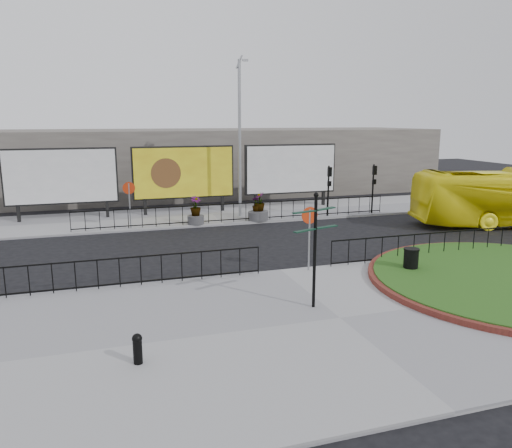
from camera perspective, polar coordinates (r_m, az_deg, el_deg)
name	(u,v)px	position (r m, az deg, el deg)	size (l,w,h in m)	color
ground	(280,272)	(19.39, 2.81, -5.56)	(90.00, 90.00, 0.00)	black
pavement_near	(340,320)	(15.07, 9.56, -10.73)	(30.00, 10.00, 0.12)	gray
pavement_far	(212,215)	(30.57, -5.04, 1.03)	(44.00, 6.00, 0.12)	gray
railing_near_left	(120,272)	(17.79, -15.33, -5.34)	(10.00, 0.10, 1.10)	black
railing_near_right	(429,245)	(22.02, 19.19, -2.28)	(9.00, 0.10, 1.10)	black
railing_far	(240,212)	(28.12, -1.86, 1.37)	(18.00, 0.10, 1.10)	black
speed_sign_far	(129,195)	(27.04, -14.29, 3.26)	(0.64, 0.07, 2.47)	gray
speed_sign_near	(309,224)	(18.91, 6.13, -0.06)	(0.64, 0.07, 2.47)	gray
billboard_left	(61,177)	(30.52, -21.37, 5.06)	(6.20, 0.31, 4.10)	black
billboard_mid	(184,173)	(30.86, -8.25, 5.82)	(6.20, 0.31, 4.10)	black
billboard_right	(291,169)	(32.73, 3.99, 6.26)	(6.20, 0.31, 4.10)	black
lamp_post	(240,136)	(29.44, -1.87, 9.99)	(0.74, 0.18, 9.23)	gray
signal_pole_a	(329,183)	(29.88, 8.33, 4.65)	(0.22, 0.26, 3.00)	black
signal_pole_b	(374,181)	(31.30, 13.30, 4.79)	(0.22, 0.26, 3.00)	black
building_backdrop	(184,162)	(39.99, -8.27, 7.05)	(40.00, 10.00, 5.00)	slate
fingerpost_sign	(315,239)	(15.10, 6.76, -1.72)	(1.65, 0.78, 3.58)	black
bollard	(137,347)	(12.46, -13.39, -13.54)	(0.24, 0.24, 0.75)	black
litter_bin	(411,261)	(19.62, 17.28, -4.03)	(0.58, 0.58, 0.97)	black
planter_a	(196,213)	(27.65, -6.91, 1.26)	(0.91, 0.91, 1.55)	#4C4C4F
planter_b	(256,213)	(28.52, 0.02, 1.32)	(0.95, 0.95, 1.34)	#4C4C4F
planter_c	(259,210)	(28.55, 0.40, 1.65)	(1.02, 1.02, 1.61)	#4C4C4F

